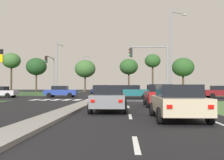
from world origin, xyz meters
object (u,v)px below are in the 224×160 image
object	(u,v)px
car_beige_seventh	(177,102)
treeline_near	(11,61)
treeline_third	(85,69)
treeline_fourth	(129,67)
car_navy_fourth	(97,90)
car_maroon_eighth	(221,92)
car_red_second	(159,95)
street_lamp_fourth	(85,72)
car_teal_fifth	(132,92)
treeline_sixth	(183,67)
traffic_signal_far_left	(51,69)
car_grey_sixth	(109,98)
street_lamp_second	(172,50)
car_silver_near	(0,92)
treeline_second	(36,67)
pedestrian_at_median	(105,87)
car_blue_third	(61,91)
treeline_fifth	(153,61)
street_lamp_third	(58,66)
traffic_signal_near_right	(154,62)

from	to	relation	value
car_beige_seventh	treeline_near	distance (m)	62.41
treeline_third	treeline_fourth	size ratio (longest dim) A/B	0.96
car_navy_fourth	car_maroon_eighth	distance (m)	27.61
car_red_second	street_lamp_fourth	distance (m)	60.40
car_teal_fifth	treeline_sixth	distance (m)	35.64
treeline_near	traffic_signal_far_left	bearing A→B (deg)	-56.64
car_grey_sixth	street_lamp_second	size ratio (longest dim) A/B	0.42
street_lamp_second	treeline_fourth	distance (m)	37.96
car_grey_sixth	street_lamp_second	bearing A→B (deg)	67.70
car_grey_sixth	treeline_fourth	xyz separation A→B (m)	(2.07, 53.32, 5.80)
car_silver_near	treeline_sixth	xyz separation A→B (m)	(30.55, 31.26, 5.41)
car_silver_near	street_lamp_second	distance (m)	22.48
street_lamp_fourth	treeline_near	xyz separation A→B (m)	(-16.76, -12.44, 2.14)
car_maroon_eighth	treeline_second	bearing A→B (deg)	-132.34
pedestrian_at_median	street_lamp_fourth	bearing A→B (deg)	-91.66
car_maroon_eighth	street_lamp_second	xyz separation A→B (m)	(-6.39, -2.63, 4.84)
car_grey_sixth	treeline_near	xyz separation A→B (m)	(-27.58, 50.37, 7.18)
car_teal_fifth	car_maroon_eighth	size ratio (longest dim) A/B	1.09
street_lamp_fourth	treeline_third	world-z (taller)	street_lamp_fourth
car_blue_third	treeline_fourth	distance (m)	34.93
car_beige_seventh	treeline_fifth	xyz separation A→B (m)	(4.56, 52.03, 6.78)
car_blue_third	treeline_fourth	size ratio (longest dim) A/B	0.50
car_blue_third	street_lamp_third	bearing A→B (deg)	-163.38
traffic_signal_far_left	treeline_sixth	distance (m)	36.62
treeline_fifth	car_beige_seventh	bearing A→B (deg)	-95.01
treeline_fourth	car_grey_sixth	bearing A→B (deg)	-92.22
car_beige_seventh	treeline_fourth	distance (m)	57.11
treeline_fifth	traffic_signal_near_right	bearing A→B (deg)	-96.01
traffic_signal_near_right	street_lamp_second	bearing A→B (deg)	55.50
traffic_signal_far_left	treeline_third	xyz separation A→B (m)	(0.85, 28.66, 1.94)
street_lamp_fourth	treeline_second	size ratio (longest dim) A/B	1.24
treeline_near	car_teal_fifth	bearing A→B (deg)	-48.17
street_lamp_second	car_beige_seventh	bearing A→B (deg)	-99.70
traffic_signal_far_left	treeline_fourth	xyz separation A→B (m)	(12.03, 29.71, 2.49)
traffic_signal_near_right	street_lamp_third	xyz separation A→B (m)	(-14.72, 19.22, 1.18)
treeline_fifth	car_navy_fourth	bearing A→B (deg)	-144.21
car_blue_third	pedestrian_at_median	xyz separation A→B (m)	(5.10, 11.79, 0.52)
car_grey_sixth	traffic_signal_near_right	world-z (taller)	traffic_signal_near_right
car_maroon_eighth	street_lamp_third	size ratio (longest dim) A/B	0.47
traffic_signal_near_right	pedestrian_at_median	bearing A→B (deg)	107.57
traffic_signal_near_right	treeline_fourth	xyz separation A→B (m)	(-1.77, 41.44, 2.70)
car_blue_third	treeline_fifth	size ratio (longest dim) A/B	0.47
street_lamp_second	street_lamp_third	world-z (taller)	street_lamp_second
car_silver_near	treeline_second	world-z (taller)	treeline_second
street_lamp_third	treeline_fifth	bearing A→B (deg)	43.18
car_blue_third	pedestrian_at_median	size ratio (longest dim) A/B	2.27
treeline_third	street_lamp_fourth	bearing A→B (deg)	99.20
treeline_near	treeline_fourth	size ratio (longest dim) A/B	1.15
car_navy_fourth	treeline_fourth	xyz separation A→B (m)	(6.82, 13.75, 5.80)
car_maroon_eighth	treeline_sixth	distance (m)	32.39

